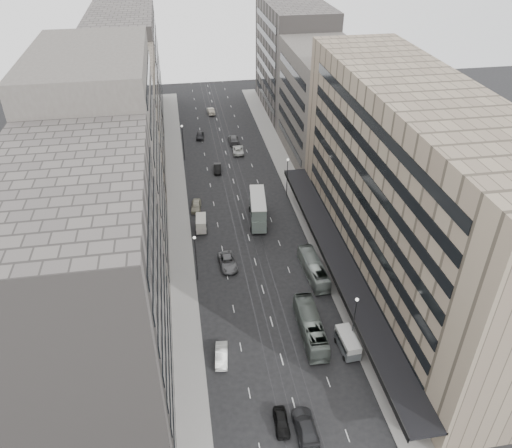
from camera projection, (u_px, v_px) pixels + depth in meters
ground at (273, 327)px, 70.13m from camera, size 220.00×220.00×0.00m
sidewalk_right at (295, 189)px, 102.50m from camera, size 4.00×125.00×0.15m
sidewalk_left at (177, 199)px, 99.18m from camera, size 4.00×125.00×0.15m
department_store at (411, 194)px, 71.35m from camera, size 19.20×60.00×30.00m
building_right_mid at (324, 105)px, 109.08m from camera, size 15.00×28.00×24.00m
building_right_far at (293, 58)px, 132.58m from camera, size 15.00×32.00×28.00m
building_left_a at (89, 303)px, 52.27m from camera, size 15.00×28.00×30.00m
building_left_b at (107, 169)px, 73.30m from camera, size 15.00×26.00×34.00m
building_left_c at (121, 127)px, 97.94m from camera, size 15.00×28.00×25.00m
building_left_d at (128, 70)px, 124.18m from camera, size 15.00×38.00×28.00m
lamp_right_near at (355, 316)px, 64.48m from camera, size 0.44×0.44×8.32m
lamp_right_far at (287, 173)px, 97.28m from camera, size 0.44×0.44×8.32m
lamp_left_near at (196, 253)px, 75.74m from camera, size 0.44×0.44×8.32m
lamp_left_far at (183, 138)px, 111.01m from camera, size 0.44×0.44×8.32m
bus_near at (311, 326)px, 68.00m from camera, size 3.00×11.38×3.15m
bus_far at (314, 268)px, 78.68m from camera, size 2.83×10.38×2.87m
double_decker at (258, 209)px, 90.93m from camera, size 3.84×9.72×5.18m
vw_microbus at (348, 342)px, 65.75m from camera, size 2.43×4.91×2.59m
panel_van at (201, 223)px, 89.49m from camera, size 2.21×4.13×2.53m
sedan_0 at (281, 422)px, 56.72m from camera, size 1.84×4.15×1.39m
sedan_1 at (221, 355)px, 64.81m from camera, size 2.09×4.65×1.48m
sedan_2 at (228, 262)px, 81.05m from camera, size 2.99×5.80×1.56m
sedan_3 at (305, 427)px, 56.05m from camera, size 2.38×5.81×1.69m
sedan_4 at (196, 206)px, 95.62m from camera, size 2.41×4.80×1.57m
sedan_5 at (217, 168)px, 108.62m from camera, size 1.94×4.67×1.50m
sedan_6 at (238, 150)px, 116.41m from camera, size 2.96×5.63×1.51m
sedan_7 at (233, 139)px, 121.04m from camera, size 2.50×5.83×1.67m
sedan_8 at (200, 135)px, 123.32m from camera, size 2.36×4.60×1.50m
sedan_9 at (211, 111)px, 137.00m from camera, size 2.00×4.91×1.58m
pedestrian at (401, 412)px, 57.23m from camera, size 0.80×0.58×2.06m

